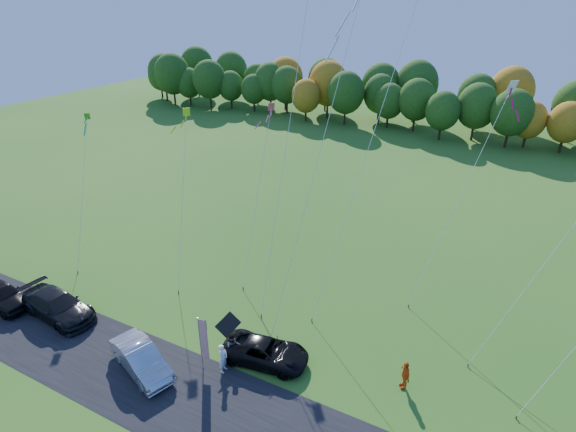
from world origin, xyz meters
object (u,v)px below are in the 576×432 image
at_px(black_suv, 266,352).
at_px(person_east, 405,375).
at_px(feather_flag, 203,339).
at_px(silver_sedan, 141,359).

distance_m(black_suv, person_east, 8.10).
bearing_deg(black_suv, feather_flag, 118.92).
height_order(black_suv, feather_flag, feather_flag).
height_order(silver_sedan, feather_flag, feather_flag).
bearing_deg(black_suv, silver_sedan, 114.54).
bearing_deg(feather_flag, silver_sedan, -151.38).
bearing_deg(person_east, black_suv, -110.64).
relative_size(black_suv, silver_sedan, 1.05).
relative_size(person_east, feather_flag, 0.49).
xyz_separation_m(silver_sedan, feather_flag, (3.26, 1.78, 1.46)).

